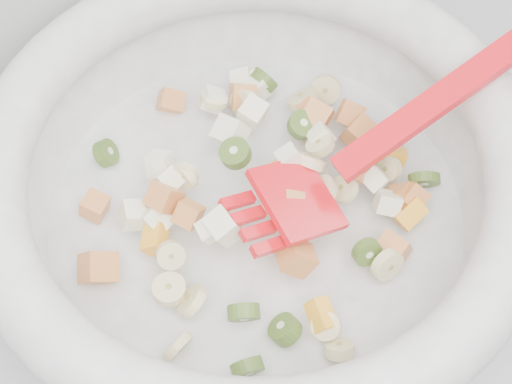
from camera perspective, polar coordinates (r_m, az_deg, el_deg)
counter at (r=1.12m, az=9.06°, el=-10.50°), size 2.00×0.60×0.90m
mixing_bowl at (r=0.61m, az=0.05°, el=0.89°), size 0.48×0.44×0.16m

